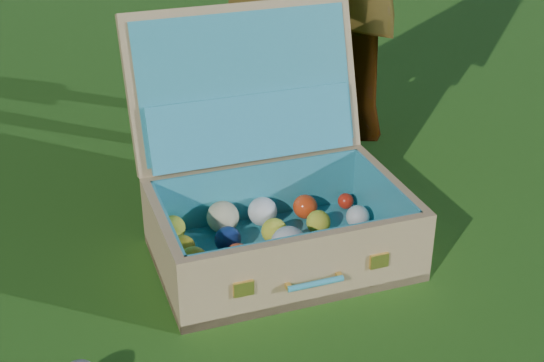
{
  "coord_description": "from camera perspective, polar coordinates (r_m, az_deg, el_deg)",
  "views": [
    {
      "loc": [
        -0.36,
        -1.18,
        0.92
      ],
      "look_at": [
        0.06,
        0.22,
        0.16
      ],
      "focal_mm": 50.0,
      "sensor_mm": 36.0,
      "label": 1
    }
  ],
  "objects": [
    {
      "name": "suitcase",
      "position": [
        1.66,
        -0.41,
        -0.48
      ],
      "size": [
        0.56,
        0.54,
        0.5
      ],
      "rotation": [
        0.0,
        0.0,
        0.05
      ],
      "color": "tan",
      "rests_on": "ground"
    },
    {
      "name": "ground",
      "position": [
        1.54,
        0.26,
        -9.28
      ],
      "size": [
        60.0,
        60.0,
        0.0
      ],
      "primitive_type": "plane",
      "color": "#215114",
      "rests_on": "ground"
    }
  ]
}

